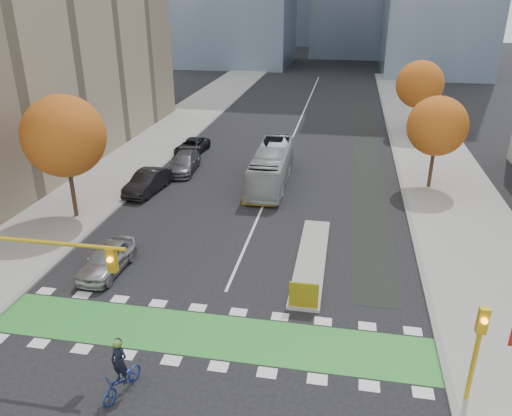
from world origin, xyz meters
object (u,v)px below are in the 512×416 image
at_px(parked_car_c, 184,163).
at_px(bus, 272,166).
at_px(parked_car_a, 107,259).
at_px(tree_east_near, 437,126).
at_px(hazard_board, 304,295).
at_px(cyclist, 121,376).
at_px(tree_west, 64,136).
at_px(traffic_signal_east, 478,341).
at_px(parked_car_b, 148,182).
at_px(tree_east_far, 420,85).
at_px(parked_car_d, 192,146).

bearing_deg(parked_car_c, bus, -14.31).
bearing_deg(bus, parked_car_a, -114.91).
bearing_deg(bus, tree_east_near, 4.18).
xyz_separation_m(hazard_board, cyclist, (-6.17, -6.64, 0.02)).
relative_size(hazard_board, tree_west, 0.17).
bearing_deg(traffic_signal_east, tree_east_near, 86.19).
height_order(tree_east_near, parked_car_b, tree_east_near).
xyz_separation_m(hazard_board, bus, (-4.11, 16.67, 0.65)).
xyz_separation_m(tree_east_far, bus, (-12.61, -17.13, -3.79)).
bearing_deg(cyclist, tree_east_near, 74.95).
bearing_deg(tree_east_far, bus, -126.36).
height_order(cyclist, parked_car_d, cyclist).
relative_size(cyclist, parked_car_c, 0.47).
bearing_deg(traffic_signal_east, parked_car_b, 137.63).
relative_size(tree_west, tree_east_far, 1.08).
bearing_deg(bus, hazard_board, -77.30).
bearing_deg(tree_east_near, parked_car_c, 179.19).
relative_size(cyclist, parked_car_b, 0.50).
xyz_separation_m(parked_car_c, parked_car_d, (-0.88, 5.15, -0.10)).
bearing_deg(tree_east_near, parked_car_a, -139.17).
distance_m(bus, parked_car_a, 16.48).
xyz_separation_m(tree_west, parked_car_a, (5.26, -6.20, -4.85)).
bearing_deg(parked_car_b, hazard_board, -37.89).
distance_m(tree_east_near, parked_car_c, 20.22).
bearing_deg(traffic_signal_east, tree_east_far, 87.03).
distance_m(parked_car_b, parked_car_c, 5.14).
bearing_deg(hazard_board, parked_car_c, 123.13).
xyz_separation_m(tree_west, tree_east_far, (24.50, 26.00, -0.38)).
xyz_separation_m(cyclist, parked_car_c, (-5.62, 24.72, -0.06)).
height_order(tree_east_near, bus, tree_east_near).
distance_m(traffic_signal_east, cyclist, 12.96).
relative_size(hazard_board, traffic_signal_east, 0.34).
bearing_deg(tree_east_far, parked_car_d, -153.46).
relative_size(tree_west, bus, 0.79).
distance_m(tree_east_far, cyclist, 43.25).
relative_size(traffic_signal_east, bus, 0.39).
relative_size(bus, parked_car_d, 2.19).
xyz_separation_m(parked_car_a, parked_car_b, (-2.26, 11.48, 0.06)).
relative_size(parked_car_c, parked_car_d, 1.10).
xyz_separation_m(bus, parked_car_b, (-8.89, -3.59, -0.63)).
bearing_deg(parked_car_d, traffic_signal_east, -50.45).
xyz_separation_m(parked_car_a, parked_car_c, (-1.05, 16.48, -0.00)).
bearing_deg(parked_car_d, hazard_board, -56.29).
relative_size(hazard_board, tree_east_far, 0.18).
relative_size(parked_car_a, parked_car_c, 0.86).
height_order(tree_east_far, parked_car_c, tree_east_far).
height_order(traffic_signal_east, parked_car_b, traffic_signal_east).
xyz_separation_m(tree_east_far, traffic_signal_east, (-2.00, -38.51, -2.51)).
height_order(traffic_signal_east, cyclist, traffic_signal_east).
height_order(traffic_signal_east, bus, traffic_signal_east).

